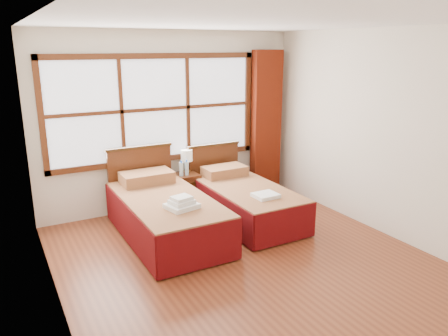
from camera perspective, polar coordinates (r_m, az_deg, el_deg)
floor at (r=5.04m, az=3.46°, el=-12.44°), size 4.50×4.50×0.00m
ceiling at (r=4.46m, az=4.04°, el=18.54°), size 4.50×4.50×0.00m
wall_back at (r=6.55m, az=-6.90°, el=6.10°), size 4.00×0.00×4.00m
wall_left at (r=3.92m, az=-21.81°, el=-1.36°), size 0.00×4.50×4.50m
wall_right at (r=5.88m, az=20.49°, el=4.14°), size 0.00×4.50×4.50m
window at (r=6.40m, az=-8.92°, el=7.62°), size 3.16×0.06×1.56m
curtain at (r=7.19m, az=5.52°, el=5.94°), size 0.50×0.16×2.30m
bed_left at (r=5.67m, az=-7.74°, el=-5.87°), size 1.03×2.05×1.00m
bed_right at (r=6.17m, az=2.68°, el=-4.19°), size 0.95×1.97×0.91m
nightstand at (r=6.60m, az=-5.12°, el=-3.03°), size 0.40×0.40×0.53m
towels_left at (r=5.15m, az=-5.55°, el=-4.63°), size 0.40×0.37×0.14m
towels_right at (r=5.67m, az=5.45°, el=-3.58°), size 0.31×0.27×0.05m
lamp at (r=6.60m, az=-4.90°, el=1.55°), size 0.17×0.17×0.34m
bottle_near at (r=6.42m, az=-5.60°, el=-0.13°), size 0.06×0.06×0.23m
bottle_far at (r=6.45m, az=-4.90°, el=-0.02°), size 0.06×0.06×0.23m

